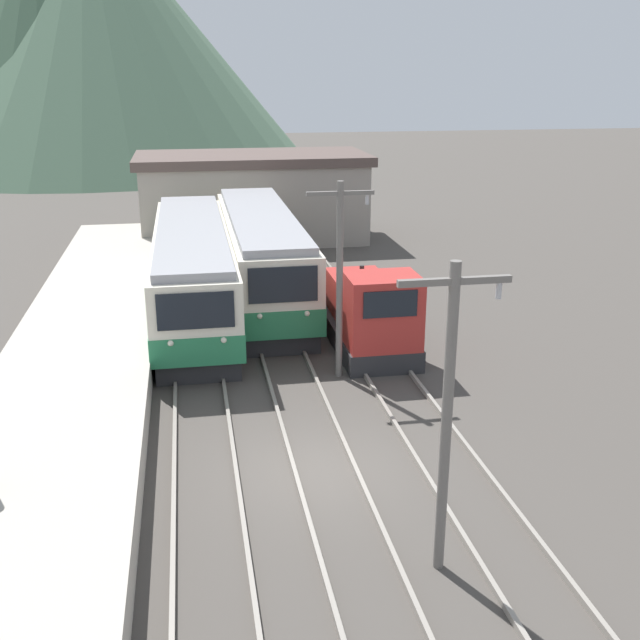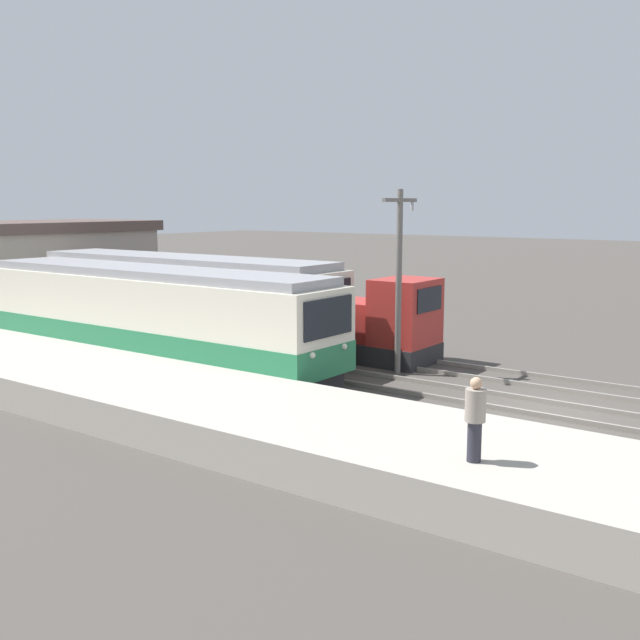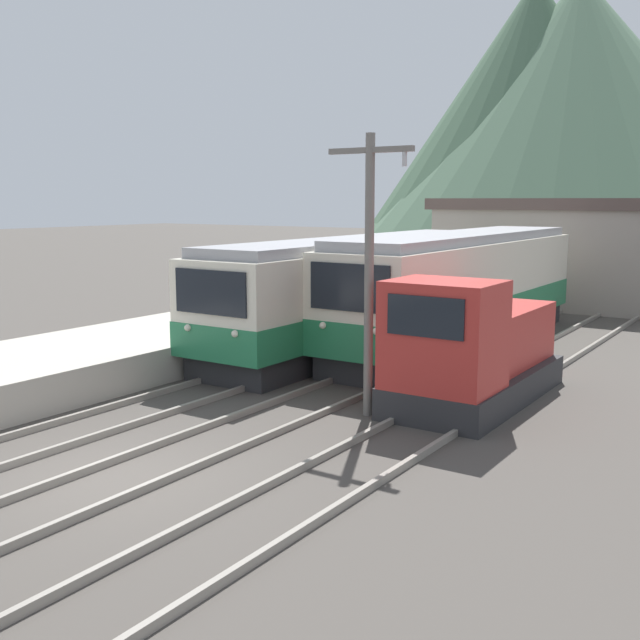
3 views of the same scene
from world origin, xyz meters
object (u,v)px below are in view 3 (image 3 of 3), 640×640
at_px(commuter_train_left, 364,294).
at_px(catenary_mast_mid, 370,264).
at_px(commuter_train_center, 461,294).
at_px(shunting_locomotive, 473,352).

bearing_deg(commuter_train_left, catenary_mast_mid, -58.93).
height_order(commuter_train_left, commuter_train_center, commuter_train_center).
relative_size(commuter_train_left, commuter_train_center, 1.07).
bearing_deg(shunting_locomotive, catenary_mast_mid, -124.07).
distance_m(commuter_train_center, catenary_mast_mid, 8.84).
height_order(commuter_train_center, shunting_locomotive, commuter_train_center).
relative_size(commuter_train_center, catenary_mast_mid, 2.30).
bearing_deg(catenary_mast_mid, commuter_train_center, 100.00).
xyz_separation_m(commuter_train_left, catenary_mast_mid, (4.31, -7.15, 1.71)).
distance_m(commuter_train_center, shunting_locomotive, 7.04).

